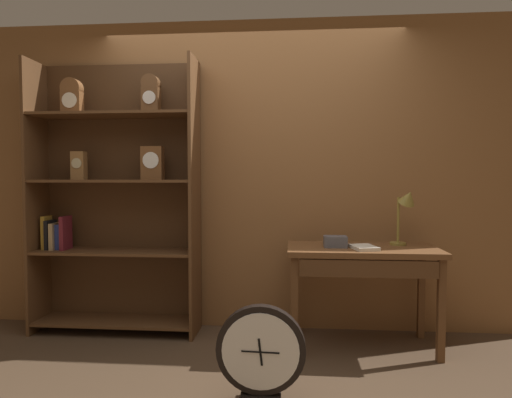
% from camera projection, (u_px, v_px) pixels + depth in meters
% --- Properties ---
extents(ground_plane, '(10.00, 10.00, 0.00)m').
position_uv_depth(ground_plane, '(234.00, 396.00, 2.52)').
color(ground_plane, '#4C3826').
extents(back_wood_panel, '(4.80, 0.05, 2.60)m').
position_uv_depth(back_wood_panel, '(252.00, 176.00, 3.66)').
color(back_wood_panel, brown).
rests_on(back_wood_panel, ground).
extents(bookshelf, '(1.36, 0.36, 2.24)m').
position_uv_depth(bookshelf, '(115.00, 196.00, 3.57)').
color(bookshelf, brown).
rests_on(bookshelf, ground).
extents(workbench, '(1.11, 0.56, 0.76)m').
position_uv_depth(workbench, '(362.00, 262.00, 3.20)').
color(workbench, brown).
rests_on(workbench, ground).
extents(desk_lamp, '(0.21, 0.21, 0.45)m').
position_uv_depth(desk_lamp, '(406.00, 206.00, 3.26)').
color(desk_lamp, olive).
rests_on(desk_lamp, workbench).
extents(toolbox_small, '(0.17, 0.12, 0.08)m').
position_uv_depth(toolbox_small, '(335.00, 242.00, 3.21)').
color(toolbox_small, '#595960').
rests_on(toolbox_small, workbench).
extents(open_repair_manual, '(0.21, 0.25, 0.02)m').
position_uv_depth(open_repair_manual, '(364.00, 247.00, 3.12)').
color(open_repair_manual, silver).
rests_on(open_repair_manual, workbench).
extents(round_clock_large, '(0.51, 0.11, 0.55)m').
position_uv_depth(round_clock_large, '(261.00, 352.00, 2.45)').
color(round_clock_large, black).
rests_on(round_clock_large, ground).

